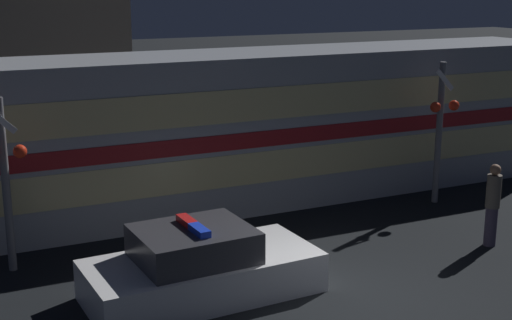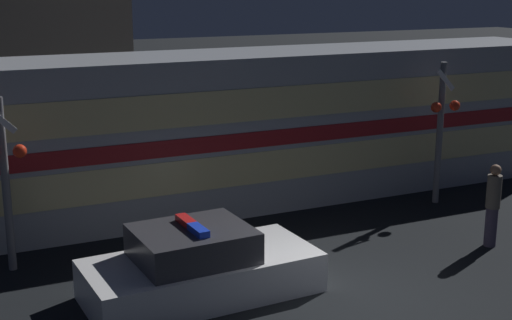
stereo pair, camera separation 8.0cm
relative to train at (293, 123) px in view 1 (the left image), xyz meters
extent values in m
plane|color=black|center=(-2.11, -6.52, -1.92)|extent=(120.00, 120.00, 0.00)
cube|color=#999EA5|center=(0.00, 0.01, 0.00)|extent=(16.11, 2.81, 3.84)
cube|color=maroon|center=(0.00, -1.41, 0.00)|extent=(15.79, 0.03, 0.38)
cube|color=beige|center=(0.00, -1.41, -0.69)|extent=(15.31, 0.02, 0.77)
cube|color=beige|center=(0.00, -1.41, 0.85)|extent=(15.31, 0.02, 0.77)
cube|color=silver|center=(-4.54, -5.00, -1.55)|extent=(4.28, 2.09, 0.73)
cube|color=#333338|center=(-4.70, -5.01, -0.90)|extent=(2.09, 1.76, 0.57)
cube|color=blue|center=(-4.69, -5.30, -0.56)|extent=(0.23, 0.58, 0.12)
cube|color=red|center=(-4.72, -4.72, -0.56)|extent=(0.23, 0.58, 0.12)
cylinder|color=#3F384C|center=(1.99, -5.33, -1.49)|extent=(0.26, 0.26, 0.86)
cylinder|color=#595147|center=(1.99, -5.33, -0.70)|extent=(0.31, 0.31, 0.72)
sphere|color=#8C664C|center=(1.99, -5.33, -0.22)|extent=(0.23, 0.23, 0.23)
cylinder|color=slate|center=(2.97, -2.31, -0.11)|extent=(0.16, 0.16, 3.63)
sphere|color=red|center=(2.68, -2.47, 0.62)|extent=(0.26, 0.26, 0.26)
sphere|color=red|center=(3.26, -2.47, 0.62)|extent=(0.26, 0.26, 0.26)
cube|color=white|center=(2.97, -2.41, 1.27)|extent=(0.58, 0.03, 0.58)
cylinder|color=slate|center=(-7.51, -2.29, -0.19)|extent=(0.16, 0.16, 3.46)
sphere|color=red|center=(-7.22, -2.45, 0.50)|extent=(0.26, 0.26, 0.26)
cube|color=white|center=(-7.51, -2.39, 1.12)|extent=(0.58, 0.03, 0.58)
cube|color=#726656|center=(-5.79, 9.30, 1.34)|extent=(6.60, 6.00, 6.53)
camera|label=1|loc=(-8.84, -16.27, 3.63)|focal=50.00mm
camera|label=2|loc=(-8.77, -16.30, 3.63)|focal=50.00mm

